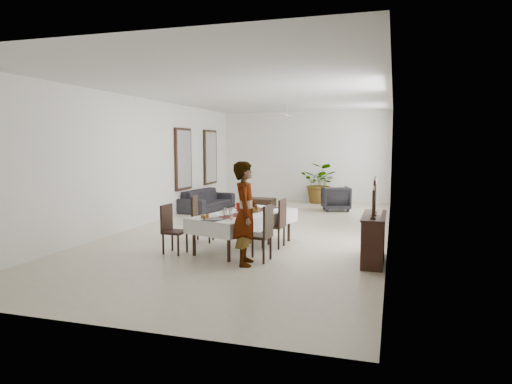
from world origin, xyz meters
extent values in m
cube|color=beige|center=(0.00, 0.00, 0.00)|extent=(6.00, 12.00, 0.00)
cube|color=silver|center=(0.00, 0.00, 3.20)|extent=(6.00, 12.00, 0.02)
cube|color=white|center=(0.00, 6.00, 1.60)|extent=(6.00, 0.02, 3.20)
cube|color=white|center=(0.00, -6.00, 1.60)|extent=(6.00, 0.02, 3.20)
cube|color=white|center=(-3.00, 0.00, 1.60)|extent=(0.02, 12.00, 3.20)
cube|color=white|center=(3.00, 0.00, 1.60)|extent=(0.02, 12.00, 3.20)
cube|color=black|center=(0.30, -1.81, 0.66)|extent=(1.52, 2.36, 0.05)
cylinder|color=black|center=(-0.40, -2.69, 0.32)|extent=(0.08, 0.08, 0.64)
cylinder|color=black|center=(0.37, -2.93, 0.32)|extent=(0.08, 0.08, 0.64)
cylinder|color=black|center=(0.22, -0.70, 0.32)|extent=(0.08, 0.08, 0.64)
cylinder|color=black|center=(0.99, -0.94, 0.32)|extent=(0.08, 0.08, 0.64)
cube|color=silver|center=(0.30, -1.81, 0.69)|extent=(1.73, 2.57, 0.01)
cube|color=white|center=(-0.21, -1.65, 0.56)|extent=(0.71, 2.25, 0.27)
cube|color=silver|center=(0.81, -1.97, 0.56)|extent=(0.71, 2.25, 0.27)
cube|color=white|center=(-0.05, -2.93, 0.56)|extent=(1.03, 0.33, 0.27)
cube|color=silver|center=(0.65, -0.69, 0.56)|extent=(1.03, 0.33, 0.27)
cube|color=#4F1D16|center=(0.30, -1.81, 0.70)|extent=(0.99, 2.27, 0.00)
cylinder|color=maroon|center=(0.12, -1.61, 0.79)|extent=(0.17, 0.17, 0.18)
torus|color=maroon|center=(0.05, -1.59, 0.79)|extent=(0.11, 0.05, 0.11)
cylinder|color=white|center=(0.22, -2.41, 0.77)|extent=(0.06, 0.06, 0.16)
cylinder|color=white|center=(0.06, -2.27, 0.77)|extent=(0.06, 0.06, 0.16)
cylinder|color=white|center=(0.35, -1.78, 0.77)|extent=(0.06, 0.06, 0.16)
cylinder|color=white|center=(0.39, -2.42, 0.72)|extent=(0.08, 0.08, 0.05)
cylinder|color=silver|center=(0.39, -2.42, 0.70)|extent=(0.14, 0.14, 0.01)
cylinder|color=silver|center=(-0.06, -2.04, 0.72)|extent=(0.08, 0.08, 0.05)
cylinder|color=white|center=(-0.06, -2.04, 0.70)|extent=(0.14, 0.14, 0.01)
cylinder|color=white|center=(0.34, -2.69, 0.70)|extent=(0.22, 0.22, 0.01)
sphere|color=tan|center=(0.34, -2.69, 0.73)|extent=(0.08, 0.08, 0.08)
cylinder|color=white|center=(-0.17, -2.38, 0.70)|extent=(0.22, 0.22, 0.01)
cylinder|color=silver|center=(0.17, -1.25, 0.70)|extent=(0.22, 0.22, 0.01)
cylinder|color=#48474D|center=(0.01, -2.73, 0.70)|extent=(0.33, 0.33, 0.02)
cylinder|color=brown|center=(-0.19, -2.69, 0.73)|extent=(0.06, 0.06, 0.07)
cylinder|color=brown|center=(-0.26, -2.61, 0.73)|extent=(0.06, 0.06, 0.07)
cylinder|color=#9A5D16|center=(-0.19, -2.54, 0.73)|extent=(0.06, 0.06, 0.07)
cylinder|color=brown|center=(0.41, -1.61, 0.74)|extent=(0.27, 0.27, 0.09)
sphere|color=maroon|center=(0.44, -1.60, 0.81)|extent=(0.08, 0.08, 0.08)
sphere|color=olive|center=(0.38, -1.57, 0.81)|extent=(0.07, 0.07, 0.07)
sphere|color=gold|center=(0.39, -1.65, 0.81)|extent=(0.08, 0.08, 0.08)
cube|color=black|center=(0.83, -2.70, 0.44)|extent=(0.46, 0.46, 0.05)
cylinder|color=black|center=(0.99, -2.89, 0.21)|extent=(0.05, 0.05, 0.42)
cylinder|color=black|center=(1.02, -2.54, 0.21)|extent=(0.05, 0.05, 0.42)
cylinder|color=black|center=(0.64, -2.86, 0.21)|extent=(0.05, 0.05, 0.42)
cylinder|color=black|center=(0.67, -2.51, 0.21)|extent=(0.05, 0.05, 0.42)
cube|color=black|center=(1.02, -2.72, 0.73)|extent=(0.08, 0.42, 0.54)
cube|color=black|center=(0.82, -1.59, 0.43)|extent=(0.44, 0.44, 0.05)
cylinder|color=black|center=(0.98, -1.77, 0.20)|extent=(0.04, 0.04, 0.41)
cylinder|color=black|center=(1.00, -1.44, 0.20)|extent=(0.04, 0.04, 0.41)
cylinder|color=black|center=(0.64, -1.74, 0.20)|extent=(0.04, 0.04, 0.41)
cylinder|color=black|center=(0.67, -1.41, 0.20)|extent=(0.04, 0.04, 0.41)
cube|color=black|center=(1.01, -1.61, 0.71)|extent=(0.07, 0.41, 0.52)
cube|color=black|center=(-0.81, -2.63, 0.41)|extent=(0.42, 0.42, 0.04)
cylinder|color=black|center=(-0.96, -2.46, 0.19)|extent=(0.04, 0.04, 0.39)
cylinder|color=black|center=(-0.98, -2.78, 0.19)|extent=(0.04, 0.04, 0.39)
cylinder|color=black|center=(-0.64, -2.48, 0.19)|extent=(0.04, 0.04, 0.39)
cylinder|color=black|center=(-0.66, -2.80, 0.19)|extent=(0.04, 0.04, 0.39)
cube|color=black|center=(-0.99, -2.62, 0.67)|extent=(0.06, 0.39, 0.50)
cube|color=black|center=(-0.73, -1.50, 0.43)|extent=(0.47, 0.47, 0.05)
cylinder|color=black|center=(-0.92, -1.36, 0.20)|extent=(0.05, 0.05, 0.40)
cylinder|color=black|center=(-0.86, -1.69, 0.20)|extent=(0.05, 0.05, 0.40)
cylinder|color=black|center=(-0.59, -1.30, 0.20)|extent=(0.05, 0.05, 0.40)
cylinder|color=black|center=(-0.53, -1.63, 0.20)|extent=(0.05, 0.05, 0.40)
cube|color=black|center=(-0.91, -1.53, 0.71)|extent=(0.10, 0.41, 0.52)
imported|color=gray|center=(0.70, -3.00, 0.88)|extent=(0.56, 0.72, 1.76)
cube|color=black|center=(2.78, -2.19, 0.40)|extent=(0.36, 1.34, 0.80)
cube|color=black|center=(2.78, -2.19, 0.82)|extent=(0.39, 1.39, 0.03)
cylinder|color=black|center=(2.78, -2.68, 0.84)|extent=(0.09, 0.09, 0.03)
cylinder|color=black|center=(2.78, -2.68, 1.08)|extent=(0.04, 0.04, 0.45)
cylinder|color=#F0E5D0|center=(2.78, -2.68, 1.34)|extent=(0.03, 0.03, 0.07)
cylinder|color=black|center=(2.78, -2.32, 0.84)|extent=(0.09, 0.09, 0.03)
cylinder|color=black|center=(2.78, -2.32, 1.15)|extent=(0.04, 0.04, 0.58)
cylinder|color=beige|center=(2.78, -2.32, 1.47)|extent=(0.03, 0.03, 0.07)
cylinder|color=black|center=(2.78, -1.97, 0.84)|extent=(0.09, 0.09, 0.03)
cylinder|color=black|center=(2.78, -1.97, 1.10)|extent=(0.04, 0.04, 0.49)
cylinder|color=white|center=(2.78, -1.97, 1.38)|extent=(0.03, 0.03, 0.07)
imported|color=#262328|center=(-2.44, 2.80, 0.32)|extent=(1.09, 2.27, 0.64)
imported|color=#29272D|center=(1.39, 3.85, 0.38)|extent=(1.02, 1.04, 0.76)
cube|color=black|center=(-0.84, 3.23, 0.19)|extent=(0.87, 0.60, 0.37)
imported|color=#315923|center=(0.65, 5.55, 0.70)|extent=(1.51, 1.39, 1.40)
cube|color=black|center=(-2.96, 2.20, 1.60)|extent=(0.06, 1.05, 1.85)
cube|color=silver|center=(-2.92, 2.20, 1.60)|extent=(0.01, 0.90, 1.70)
cube|color=black|center=(-2.96, 4.30, 1.60)|extent=(0.06, 1.05, 1.85)
cube|color=silver|center=(-2.92, 4.30, 1.60)|extent=(0.01, 0.90, 1.70)
cylinder|color=beige|center=(0.00, 3.00, 3.10)|extent=(0.04, 0.04, 0.20)
cylinder|color=white|center=(0.00, 3.00, 2.90)|extent=(0.16, 0.16, 0.08)
cube|color=white|center=(0.00, 3.35, 2.90)|extent=(0.10, 0.55, 0.01)
cube|color=white|center=(0.00, 2.65, 2.90)|extent=(0.10, 0.55, 0.01)
cube|color=silver|center=(0.35, 3.00, 2.90)|extent=(0.55, 0.10, 0.01)
cube|color=silver|center=(-0.35, 3.00, 2.90)|extent=(0.55, 0.10, 0.01)
camera|label=1|loc=(3.07, -10.24, 2.05)|focal=32.00mm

